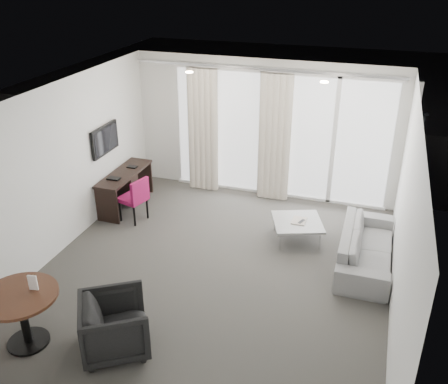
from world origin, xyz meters
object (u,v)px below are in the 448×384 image
(desk_chair, at_px, (133,199))
(rattan_chair_b, at_px, (373,146))
(rattan_chair_a, at_px, (308,144))
(round_table, at_px, (24,319))
(coffee_table, at_px, (297,230))
(tub_armchair, at_px, (115,325))
(sofa, at_px, (366,247))
(desk, at_px, (126,189))

(desk_chair, bearing_deg, rattan_chair_b, 61.02)
(desk_chair, bearing_deg, rattan_chair_a, 70.59)
(round_table, relative_size, coffee_table, 1.18)
(rattan_chair_a, height_order, rattan_chair_b, rattan_chair_a)
(round_table, relative_size, tub_armchair, 1.16)
(sofa, height_order, rattan_chair_a, rattan_chair_a)
(sofa, relative_size, rattan_chair_a, 2.13)
(coffee_table, height_order, sofa, sofa)
(desk_chair, bearing_deg, coffee_table, 19.23)
(tub_armchair, distance_m, coffee_table, 3.53)
(round_table, relative_size, rattan_chair_a, 1.00)
(desk, bearing_deg, sofa, -7.50)
(tub_armchair, xyz_separation_m, rattan_chair_b, (2.53, 6.92, 0.07))
(desk_chair, height_order, rattan_chair_a, rattan_chair_a)
(sofa, bearing_deg, coffee_table, 72.56)
(round_table, height_order, tub_armchair, round_table)
(desk, bearing_deg, tub_armchair, -63.57)
(rattan_chair_a, bearing_deg, rattan_chair_b, -0.19)
(desk, xyz_separation_m, round_table, (0.60, -3.62, 0.03))
(desk, height_order, desk_chair, desk_chair)
(desk, bearing_deg, round_table, -80.61)
(rattan_chair_a, bearing_deg, desk_chair, -140.05)
(sofa, xyz_separation_m, rattan_chair_b, (-0.15, 4.12, 0.14))
(tub_armchair, bearing_deg, desk_chair, -8.74)
(rattan_chair_a, relative_size, rattan_chair_b, 1.06)
(desk, relative_size, desk_chair, 1.76)
(rattan_chair_a, distance_m, rattan_chair_b, 1.43)
(desk, relative_size, coffee_table, 1.86)
(desk_chair, relative_size, sofa, 0.42)
(round_table, distance_m, rattan_chair_b, 8.03)
(desk, xyz_separation_m, rattan_chair_a, (2.84, 3.16, 0.12))
(desk_chair, bearing_deg, tub_armchair, -51.35)
(desk_chair, distance_m, rattan_chair_a, 4.36)
(round_table, xyz_separation_m, coffee_table, (2.65, 3.40, -0.19))
(tub_armchair, distance_m, rattan_chair_b, 7.37)
(rattan_chair_a, bearing_deg, desk, -147.73)
(desk, xyz_separation_m, sofa, (4.36, -0.57, -0.05))
(tub_armchair, distance_m, sofa, 3.88)
(desk, distance_m, rattan_chair_b, 5.51)
(desk_chair, height_order, rattan_chair_b, rattan_chair_b)
(round_table, height_order, coffee_table, round_table)
(coffee_table, xyz_separation_m, rattan_chair_a, (-0.40, 3.38, 0.28))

